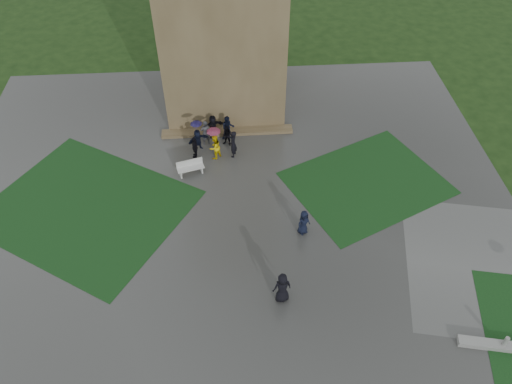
{
  "coord_description": "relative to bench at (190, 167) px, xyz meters",
  "views": [
    {
      "loc": [
        0.12,
        -16.77,
        21.49
      ],
      "look_at": [
        1.5,
        3.5,
        1.2
      ],
      "focal_mm": 35.0,
      "sensor_mm": 36.0,
      "label": 1
    }
  ],
  "objects": [
    {
      "name": "lawn_inset_right",
      "position": [
        10.91,
        -1.64,
        -0.5
      ],
      "size": [
        11.12,
        10.15,
        0.01
      ],
      "primitive_type": "cube",
      "rotation": [
        0.0,
        0.0,
        0.44
      ],
      "color": "#123414",
      "rests_on": "plaza"
    },
    {
      "name": "pedestrian_mid",
      "position": [
        6.4,
        -5.32,
        0.31
      ],
      "size": [
        0.96,
        0.88,
        1.63
      ],
      "primitive_type": "imported",
      "rotation": [
        0.0,
        0.0,
        0.55
      ],
      "color": "black",
      "rests_on": "plaza"
    },
    {
      "name": "visitor_cluster",
      "position": [
        1.4,
        2.47,
        0.48
      ],
      "size": [
        3.38,
        3.31,
        2.39
      ],
      "color": "black",
      "rests_on": "plaza"
    },
    {
      "name": "lawn_inset_left",
      "position": [
        -6.09,
        -2.64,
        -0.5
      ],
      "size": [
        14.1,
        13.46,
        0.01
      ],
      "primitive_type": "cube",
      "rotation": [
        0.0,
        0.0,
        -0.56
      ],
      "color": "#123414",
      "rests_on": "plaza"
    },
    {
      "name": "bench",
      "position": [
        0.0,
        0.0,
        0.0
      ],
      "size": [
        1.76,
        0.96,
        0.97
      ],
      "rotation": [
        0.0,
        0.0,
        0.28
      ],
      "color": "silver",
      "rests_on": "plaza"
    },
    {
      "name": "tower_plinth",
      "position": [
        2.41,
        3.96,
        -0.39
      ],
      "size": [
        9.0,
        0.8,
        0.22
      ],
      "primitive_type": "cube",
      "color": "brown",
      "rests_on": "plaza"
    },
    {
      "name": "pedestrian_near",
      "position": [
        4.76,
        -9.6,
        0.45
      ],
      "size": [
        1.04,
        0.8,
        1.91
      ],
      "primitive_type": "imported",
      "rotation": [
        0.0,
        0.0,
        3.33
      ],
      "color": "black",
      "rests_on": "plaza"
    },
    {
      "name": "plaza",
      "position": [
        2.41,
        -4.64,
        -0.51
      ],
      "size": [
        34.0,
        34.0,
        0.02
      ],
      "primitive_type": "cube",
      "color": "#363634",
      "rests_on": "ground"
    },
    {
      "name": "ground",
      "position": [
        2.41,
        -6.64,
        -0.52
      ],
      "size": [
        120.0,
        120.0,
        0.0
      ],
      "primitive_type": "plane",
      "color": "black"
    }
  ]
}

